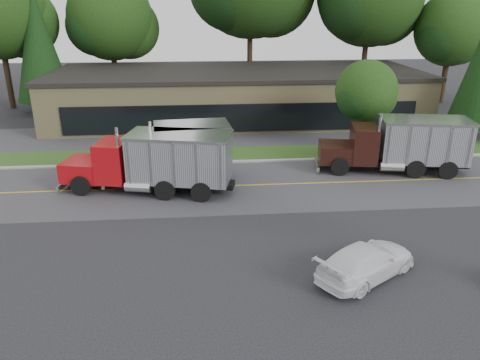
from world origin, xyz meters
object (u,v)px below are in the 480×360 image
object	(u,v)px
dump_truck_red	(157,161)
dump_truck_blue	(175,151)
dump_truck_maroon	(402,143)
rally_car	(366,261)

from	to	relation	value
dump_truck_red	dump_truck_blue	bearing A→B (deg)	-106.51
dump_truck_maroon	rally_car	distance (m)	13.14
dump_truck_red	dump_truck_blue	size ratio (longest dim) A/B	1.30
rally_car	dump_truck_maroon	bearing A→B (deg)	-61.54
dump_truck_blue	dump_truck_maroon	distance (m)	13.87
dump_truck_red	dump_truck_maroon	xyz separation A→B (m)	(14.79, 2.07, -0.00)
dump_truck_blue	dump_truck_maroon	world-z (taller)	same
dump_truck_maroon	dump_truck_red	bearing A→B (deg)	18.38
dump_truck_red	rally_car	distance (m)	12.88
dump_truck_blue	rally_car	size ratio (longest dim) A/B	1.64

